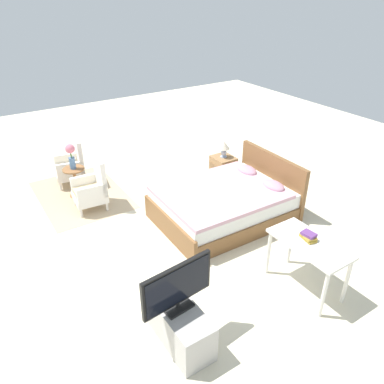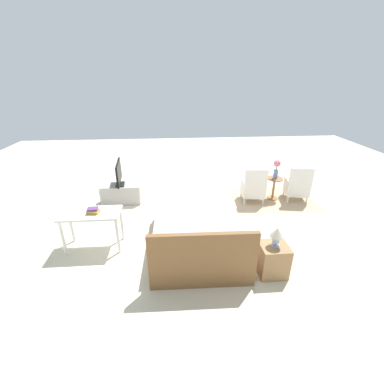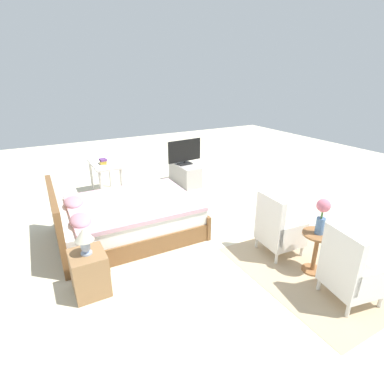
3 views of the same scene
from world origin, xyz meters
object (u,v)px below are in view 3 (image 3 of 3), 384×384
at_px(vanity_desk, 105,168).
at_px(book_stack, 103,161).
at_px(nightstand, 90,273).
at_px(tv_stand, 185,174).
at_px(table_lamp, 84,238).
at_px(bed, 126,219).
at_px(armchair_by_window_right, 278,230).
at_px(tv_flatscreen, 185,152).
at_px(side_table, 316,248).
at_px(flower_vase, 322,213).
at_px(armchair_by_window_left, 349,272).

xyz_separation_m(vanity_desk, book_stack, (-0.06, 0.03, 0.16)).
height_order(nightstand, tv_stand, nightstand).
bearing_deg(book_stack, table_lamp, 162.63).
xyz_separation_m(bed, armchair_by_window_right, (-1.58, -1.77, 0.08)).
distance_m(tv_flatscreen, book_stack, 1.85).
bearing_deg(side_table, vanity_desk, 23.21).
bearing_deg(tv_flatscreen, flower_vase, 178.75).
bearing_deg(bed, flower_vase, -138.60).
height_order(table_lamp, tv_flatscreen, tv_flatscreen).
relative_size(nightstand, book_stack, 2.33).
xyz_separation_m(armchair_by_window_right, tv_flatscreen, (3.30, -0.21, 0.40)).
relative_size(armchair_by_window_left, armchair_by_window_right, 1.00).
height_order(table_lamp, book_stack, table_lamp).
bearing_deg(tv_flatscreen, armchair_by_window_left, 177.32).
height_order(bed, armchair_by_window_left, bed).
distance_m(flower_vase, table_lamp, 2.88).
xyz_separation_m(nightstand, tv_flatscreen, (2.85, -2.78, 0.51)).
xyz_separation_m(tv_stand, tv_flatscreen, (0.00, 0.00, 0.54)).
relative_size(tv_stand, vanity_desk, 0.92).
xyz_separation_m(armchair_by_window_left, vanity_desk, (4.61, 1.61, 0.24)).
xyz_separation_m(armchair_by_window_right, side_table, (-0.58, -0.12, -0.02)).
xyz_separation_m(side_table, book_stack, (3.99, 1.76, 0.42)).
bearing_deg(armchair_by_window_left, armchair_by_window_right, 0.04).
distance_m(armchair_by_window_left, tv_flatscreen, 4.46).
xyz_separation_m(tv_stand, vanity_desk, (0.18, 1.82, 0.38)).
bearing_deg(armchair_by_window_right, armchair_by_window_left, -179.96).
relative_size(nightstand, tv_stand, 0.56).
bearing_deg(flower_vase, nightstand, 69.19).
height_order(flower_vase, vanity_desk, flower_vase).
bearing_deg(nightstand, side_table, -110.81).
height_order(table_lamp, tv_stand, table_lamp).
relative_size(table_lamp, tv_flatscreen, 0.38).
relative_size(armchair_by_window_right, table_lamp, 2.79).
distance_m(bed, table_lamp, 1.45).
relative_size(table_lamp, tv_stand, 0.34).
distance_m(armchair_by_window_left, tv_stand, 4.44).
distance_m(flower_vase, book_stack, 4.37).
bearing_deg(book_stack, flower_vase, -156.18).
xyz_separation_m(nightstand, table_lamp, (0.00, 0.00, 0.48)).
xyz_separation_m(nightstand, vanity_desk, (3.03, -0.95, 0.35)).
xyz_separation_m(side_table, vanity_desk, (4.05, 1.74, 0.26)).
bearing_deg(bed, book_stack, -4.18).
relative_size(bed, tv_flatscreen, 2.56).
distance_m(bed, book_stack, 1.91).
distance_m(bed, nightstand, 1.38).
xyz_separation_m(armchair_by_window_right, book_stack, (3.42, 1.64, 0.39)).
distance_m(armchair_by_window_right, nightstand, 2.61).
bearing_deg(vanity_desk, table_lamp, 162.52).
height_order(armchair_by_window_right, tv_flatscreen, tv_flatscreen).
relative_size(side_table, tv_flatscreen, 0.67).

